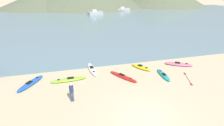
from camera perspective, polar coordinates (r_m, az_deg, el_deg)
ground_plane at (r=13.39m, az=10.64°, el=-16.89°), size 400.00×400.00×0.00m
bay_water at (r=54.51m, az=-9.81°, el=13.72°), size 160.00×70.00×0.06m
kayak_on_sand_0 at (r=18.04m, az=-13.92°, el=-5.31°), size 3.58×0.80×0.35m
kayak_on_sand_1 at (r=22.50m, az=20.94°, el=-0.34°), size 3.20×2.26×0.38m
kayak_on_sand_2 at (r=18.19m, az=3.62°, el=-4.41°), size 2.36×3.33×0.33m
kayak_on_sand_3 at (r=18.64m, az=-25.03°, el=-5.97°), size 2.41×3.28×0.35m
kayak_on_sand_4 at (r=19.31m, az=16.45°, el=-3.73°), size 0.86×2.91×0.29m
kayak_on_sand_5 at (r=20.50m, az=9.47°, el=-1.34°), size 1.96×2.64×0.37m
kayak_on_sand_6 at (r=19.98m, az=-6.54°, el=-1.95°), size 0.86×3.60×0.30m
person_near_foreground at (r=14.51m, az=-13.08°, el=-8.91°), size 0.35×0.30×1.71m
moored_boat_0 at (r=76.64m, az=3.65°, el=17.07°), size 5.71×2.57×1.71m
moored_boat_1 at (r=64.64m, az=-5.55°, el=15.96°), size 5.71×3.76×1.85m
loose_paddle at (r=19.63m, az=23.51°, el=-4.70°), size 1.18×2.66×0.03m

